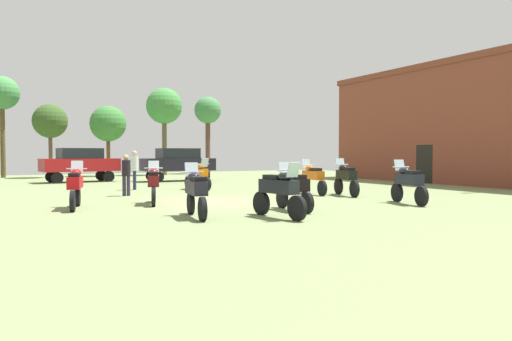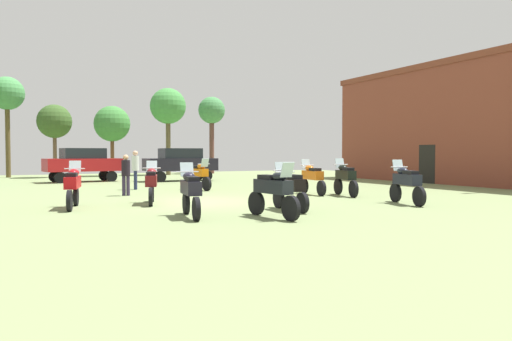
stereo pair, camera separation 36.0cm
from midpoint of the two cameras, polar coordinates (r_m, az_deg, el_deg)
The scene contains 20 objects.
ground_plane at distance 17.16m, azimuth -6.76°, elevation -3.71°, with size 44.00×52.00×0.02m.
brick_building at distance 31.46m, azimuth 22.55°, elevation 4.99°, with size 6.12×16.17×6.84m.
motorcycle_1 at distance 16.68m, azimuth -12.50°, elevation -1.43°, with size 0.79×2.07×1.45m.
motorcycle_2 at distance 14.51m, azimuth 3.70°, elevation -1.92°, with size 0.62×2.10×1.44m.
motorcycle_3 at distance 17.08m, azimuth 16.82°, elevation -1.33°, with size 0.75×2.13×1.48m.
motorcycle_4 at distance 12.80m, azimuth 1.90°, elevation -2.34°, with size 0.66×2.17×1.48m.
motorcycle_5 at distance 15.97m, azimuth -20.99°, elevation -1.63°, with size 0.74×2.21×1.47m.
motorcycle_6 at distance 22.69m, azimuth -7.28°, elevation -0.46°, with size 0.72×2.11×1.47m.
motorcycle_7 at distance 19.79m, azimuth 9.97°, elevation -0.81°, with size 0.72×2.10×1.50m.
motorcycle_8 at distance 20.28m, azimuth 6.14°, elevation -0.77°, with size 0.62×2.19×1.45m.
motorcycle_9 at distance 13.03m, azimuth -7.82°, elevation -2.36°, with size 0.66×2.11×1.45m.
car_1 at distance 30.20m, azimuth -9.46°, elevation 1.00°, with size 4.33×1.88×2.00m.
car_3 at distance 30.61m, azimuth -20.22°, elevation 0.91°, with size 4.51×2.39×2.00m.
person_1 at distance 20.14m, azimuth -15.45°, elevation -0.16°, with size 0.45×0.45×1.65m.
person_2 at distance 23.41m, azimuth -14.46°, elevation 0.43°, with size 0.43×0.43×1.82m.
tree_1 at distance 37.88m, azimuth -17.19°, elevation 5.22°, with size 2.65×2.65×5.22m.
tree_4 at distance 41.09m, azimuth -5.92°, elevation 6.79°, with size 2.23×2.23×6.41m.
tree_5 at distance 38.88m, azimuth -10.95°, elevation 7.31°, with size 2.79×2.79×6.78m.
tree_6 at distance 36.88m, azimuth -23.21°, elevation 5.28°, with size 2.35×2.35×5.11m.
tree_8 at distance 38.40m, azimuth -27.83°, elevation 7.85°, with size 2.31×2.31×7.04m.
Camera 1 is at (-6.14, -15.91, 1.73)m, focal length 34.18 mm.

